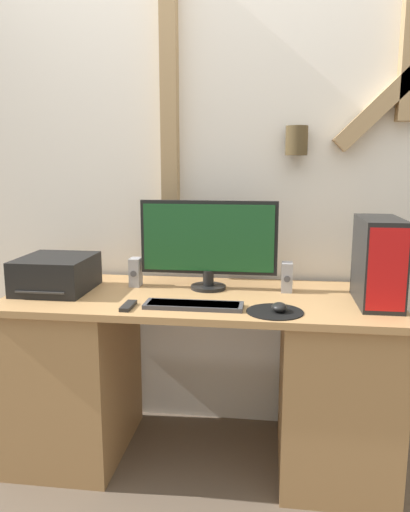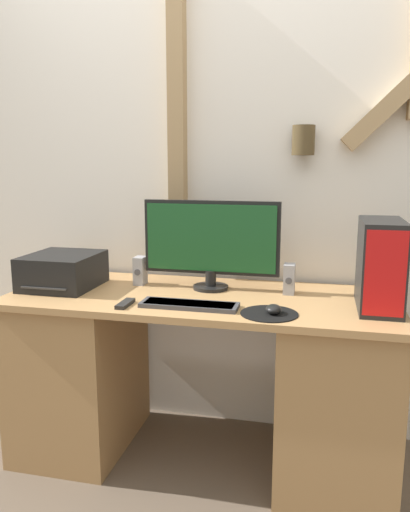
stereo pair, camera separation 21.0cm
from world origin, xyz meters
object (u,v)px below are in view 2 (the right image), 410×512
(keyboard, at_px, (189,305))
(printer, at_px, (63,271))
(remote_control, at_px, (125,304))
(mouse, at_px, (273,309))
(monitor, at_px, (211,241))
(speaker_left, at_px, (140,271))
(computer_tower, at_px, (380,265))
(speaker_right, at_px, (289,279))

(keyboard, distance_m, printer, 0.71)
(remote_control, bearing_deg, printer, 150.72)
(keyboard, height_order, mouse, mouse)
(monitor, xyz_separation_m, keyboard, (-0.02, -0.32, -0.22))
(keyboard, xyz_separation_m, remote_control, (-0.27, -0.04, -0.00))
(printer, bearing_deg, remote_control, -29.28)
(monitor, xyz_separation_m, speaker_left, (-0.35, 0.01, -0.16))
(computer_tower, bearing_deg, printer, 178.72)
(monitor, height_order, speaker_right, monitor)
(keyboard, distance_m, speaker_right, 0.50)
(printer, bearing_deg, mouse, -11.76)
(printer, distance_m, speaker_left, 0.37)
(keyboard, relative_size, computer_tower, 1.12)
(mouse, height_order, speaker_right, speaker_right)
(keyboard, xyz_separation_m, mouse, (0.35, -0.02, 0.01))
(monitor, bearing_deg, remote_control, -128.91)
(keyboard, xyz_separation_m, computer_tower, (0.76, 0.16, 0.17))
(computer_tower, xyz_separation_m, speaker_right, (-0.37, 0.15, -0.11))
(speaker_right, bearing_deg, printer, -173.48)
(computer_tower, distance_m, printer, 1.44)
(keyboard, distance_m, speaker_left, 0.47)
(printer, height_order, speaker_left, printer)
(mouse, distance_m, speaker_right, 0.34)
(monitor, relative_size, remote_control, 4.83)
(speaker_right, bearing_deg, monitor, 179.22)
(computer_tower, xyz_separation_m, printer, (-1.43, 0.03, -0.10))
(speaker_left, bearing_deg, remote_control, -79.47)
(computer_tower, bearing_deg, monitor, 167.83)
(keyboard, relative_size, remote_control, 3.08)
(mouse, height_order, computer_tower, computer_tower)
(speaker_right, bearing_deg, keyboard, -141.06)
(computer_tower, bearing_deg, speaker_left, 171.45)
(remote_control, bearing_deg, computer_tower, 10.94)
(mouse, relative_size, computer_tower, 0.22)
(keyboard, relative_size, mouse, 5.16)
(computer_tower, height_order, speaker_right, computer_tower)
(keyboard, xyz_separation_m, speaker_left, (-0.33, 0.32, 0.06))
(speaker_left, relative_size, remote_control, 1.03)
(remote_control, bearing_deg, speaker_left, 100.53)
(mouse, bearing_deg, printer, 168.24)
(monitor, xyz_separation_m, mouse, (0.33, -0.34, -0.21))
(computer_tower, distance_m, remote_control, 1.06)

